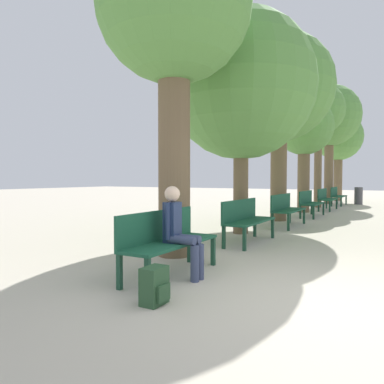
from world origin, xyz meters
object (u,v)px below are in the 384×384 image
object	(u,v)px
bench_row_5	(337,195)
tree_row_5	(329,117)
tree_row_1	(241,86)
backpack	(155,286)
bench_row_0	(166,237)
tree_row_3	(304,128)
tree_row_6	(338,138)
person_seated	(179,229)
bench_row_3	(310,201)
bench_row_2	(286,207)
bench_row_1	(246,217)
tree_row_2	(279,89)
tree_row_4	(319,111)
trash_bin	(358,196)
tree_row_0	(174,12)
bench_row_4	(326,197)

from	to	relation	value
bench_row_5	tree_row_5	xyz separation A→B (m)	(-0.61, 1.16, 4.03)
tree_row_1	bench_row_5	bearing A→B (deg)	86.84
backpack	bench_row_0	bearing A→B (deg)	117.93
tree_row_3	tree_row_6	size ratio (longest dim) A/B	0.87
tree_row_5	tree_row_6	distance (m)	3.23
person_seated	backpack	distance (m)	1.20
bench_row_0	bench_row_3	size ratio (longest dim) A/B	1.00
bench_row_5	person_seated	xyz separation A→B (m)	(0.24, -15.19, 0.14)
bench_row_2	bench_row_3	xyz separation A→B (m)	(0.00, 3.03, 0.00)
bench_row_1	tree_row_2	xyz separation A→B (m)	(-0.61, 4.34, 3.65)
tree_row_3	tree_row_4	bearing A→B (deg)	90.00
bench_row_1	bench_row_2	size ratio (longest dim) A/B	1.00
person_seated	trash_bin	bearing A→B (deg)	87.94
bench_row_3	person_seated	bearing A→B (deg)	-88.49
tree_row_2	trash_bin	world-z (taller)	tree_row_2
tree_row_0	tree_row_6	distance (m)	18.28
bench_row_4	tree_row_1	size ratio (longest dim) A/B	0.33
trash_bin	backpack	bearing A→B (deg)	-90.85
bench_row_2	person_seated	xyz separation A→B (m)	(0.24, -6.10, 0.14)
tree_row_2	tree_row_4	distance (m)	6.15
bench_row_0	tree_row_5	bearing A→B (deg)	92.12
bench_row_1	bench_row_2	distance (m)	3.03
bench_row_0	tree_row_5	distance (m)	16.83
bench_row_2	backpack	distance (m)	7.18
bench_row_4	tree_row_4	size ratio (longest dim) A/B	0.32
bench_row_0	tree_row_4	world-z (taller)	tree_row_4
tree_row_1	tree_row_4	world-z (taller)	tree_row_4
bench_row_2	tree_row_5	bearing A→B (deg)	93.37
tree_row_3	bench_row_1	bearing A→B (deg)	-85.51
bench_row_1	tree_row_4	bearing A→B (deg)	93.30
backpack	tree_row_4	bearing A→B (deg)	94.62
tree_row_0	tree_row_3	xyz separation A→B (m)	(0.00, 9.57, -0.91)
tree_row_6	trash_bin	size ratio (longest dim) A/B	5.93
tree_row_6	bench_row_0	bearing A→B (deg)	-88.22
bench_row_1	tree_row_0	world-z (taller)	tree_row_0
bench_row_5	tree_row_1	world-z (taller)	tree_row_1
tree_row_2	tree_row_6	size ratio (longest dim) A/B	1.14
bench_row_5	tree_row_4	bearing A→B (deg)	-110.21
bench_row_2	tree_row_3	world-z (taller)	tree_row_3
bench_row_2	bench_row_5	xyz separation A→B (m)	(0.00, 9.10, 0.00)
tree_row_4	person_seated	size ratio (longest dim) A/B	4.51
bench_row_3	tree_row_2	distance (m)	4.09
bench_row_4	trash_bin	distance (m)	4.48
bench_row_1	tree_row_6	bearing A→B (deg)	92.11
person_seated	tree_row_0	bearing A→B (deg)	125.13
tree_row_4	tree_row_2	bearing A→B (deg)	-90.00
bench_row_3	tree_row_6	world-z (taller)	tree_row_6
person_seated	tree_row_2	bearing A→B (deg)	96.52
tree_row_3	trash_bin	distance (m)	6.62
bench_row_4	tree_row_0	xyz separation A→B (m)	(-0.61, -10.96, 3.69)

